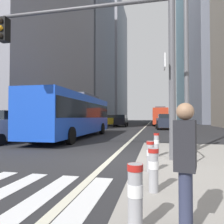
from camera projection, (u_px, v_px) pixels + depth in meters
The scene contains 24 objects.
ground_plane at pixel (143, 129), 27.24m from camera, with size 160.00×160.00×0.00m, color #28282B.
crosswalk_stripes at pixel (16, 198), 3.97m from camera, with size 8.55×3.20×0.01m.
lane_centre_line at pixel (146, 126), 37.03m from camera, with size 0.20×80.00×0.01m, color beige.
office_tower_left_near at pixel (31, 4), 30.21m from camera, with size 11.75×23.73×35.90m, color gray.
office_tower_left_mid at pixel (86, 48), 54.29m from camera, with size 11.00×20.39×39.03m, color slate.
office_tower_left_far at pixel (110, 63), 81.81m from camera, with size 10.64×24.61×45.81m, color gray.
office_tower_right_mid at pixel (221, 21), 49.45m from camera, with size 12.30×16.26×49.03m, color slate.
office_tower_right_far at pixel (200, 42), 72.68m from camera, with size 13.77×25.00×55.43m, color slate.
city_bus_blue_oncoming at pixel (75, 113), 15.63m from camera, with size 2.77×11.33×3.40m.
sedan_white_oncoming at pixel (6, 126), 12.91m from camera, with size 2.09×4.33×1.94m.
city_bus_red_receding at pixel (160, 116), 38.97m from camera, with size 2.74×11.28×3.40m.
city_bus_red_distant at pixel (162, 116), 61.79m from camera, with size 2.87×11.08×3.40m.
car_oncoming_mid at pixel (113, 120), 37.61m from camera, with size 2.16×4.57×1.94m.
car_receding_near at pixel (163, 120), 47.89m from camera, with size 2.17×4.27×1.94m.
car_receding_far at pixel (164, 122), 26.46m from camera, with size 2.21×4.36×1.94m.
car_oncoming_far at pixel (121, 120), 34.50m from camera, with size 2.15×4.50×1.94m.
traffic_signal_gantry at pixel (106, 44), 7.39m from camera, with size 6.72×0.65×6.00m.
street_lamp_post at pixel (186, 33), 9.16m from camera, with size 5.50×0.32×8.00m.
bollard_front at pixel (135, 194), 2.52m from camera, with size 0.20×0.20×0.83m.
bollard_left at pixel (153, 168), 3.90m from camera, with size 0.20×0.20×0.81m.
bollard_right at pixel (150, 155), 5.32m from camera, with size 0.20×0.20×0.78m.
bollard_back at pixel (156, 143), 7.44m from camera, with size 0.20×0.20×0.83m.
pedestrian_railing at pixel (187, 135), 8.08m from camera, with size 0.06×3.47×0.98m.
pedestrian_waiting at pixel (186, 161), 2.51m from camera, with size 0.32×0.42×1.57m.
Camera 1 is at (1.62, -7.54, 1.55)m, focal length 33.35 mm.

